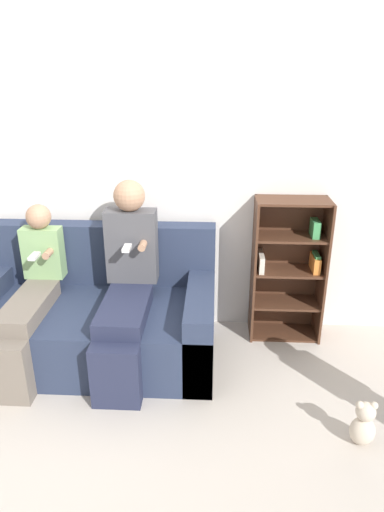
% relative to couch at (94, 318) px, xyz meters
% --- Properties ---
extents(ground_plane, '(14.00, 14.00, 0.00)m').
position_rel_couch_xyz_m(ground_plane, '(0.06, -0.57, -0.28)').
color(ground_plane, '#BCB2A8').
extents(back_wall, '(10.00, 0.06, 2.55)m').
position_rel_couch_xyz_m(back_wall, '(0.06, 0.50, 0.99)').
color(back_wall, silver).
rests_on(back_wall, ground_plane).
extents(couch, '(1.75, 0.95, 0.89)m').
position_rel_couch_xyz_m(couch, '(0.00, 0.00, 0.00)').
color(couch, '#28334C').
rests_on(couch, ground_plane).
extents(adult_seated, '(0.36, 0.91, 1.27)m').
position_rel_couch_xyz_m(adult_seated, '(0.28, -0.08, 0.36)').
color(adult_seated, '#232842').
rests_on(adult_seated, ground_plane).
extents(child_seated, '(0.29, 0.91, 1.08)m').
position_rel_couch_xyz_m(child_seated, '(-0.39, -0.14, 0.26)').
color(child_seated, '#70665B').
rests_on(child_seated, ground_plane).
extents(bookshelf, '(0.54, 0.29, 1.11)m').
position_rel_couch_xyz_m(bookshelf, '(1.44, 0.36, 0.29)').
color(bookshelf, '#4C2D1E').
rests_on(bookshelf, ground_plane).
extents(teddy_bear, '(0.14, 0.12, 0.29)m').
position_rel_couch_xyz_m(teddy_bear, '(1.72, -0.83, -0.15)').
color(teddy_bear, beige).
rests_on(teddy_bear, ground_plane).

